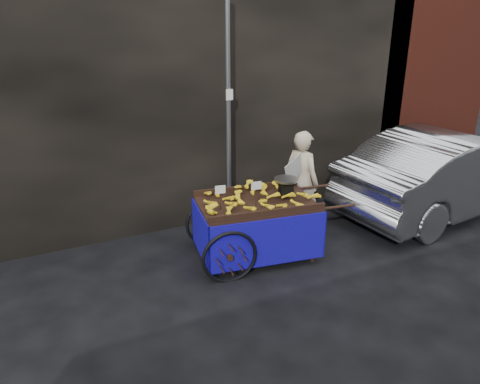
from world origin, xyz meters
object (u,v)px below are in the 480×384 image
banana_cart (253,209)px  parked_car (450,171)px  vendor (302,181)px  plastic_bag (307,231)px

banana_cart → parked_car: size_ratio=0.54×
banana_cart → parked_car: (4.30, 0.01, -0.03)m
vendor → plastic_bag: size_ratio=6.02×
parked_car → vendor: bearing=73.6°
banana_cart → vendor: (1.26, 0.56, 0.07)m
banana_cart → parked_car: bearing=9.0°
banana_cart → plastic_bag: banana_cart is taller
plastic_bag → parked_car: parked_car is taller
vendor → plastic_bag: (-0.13, -0.42, -0.77)m
banana_cart → plastic_bag: size_ratio=8.74×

